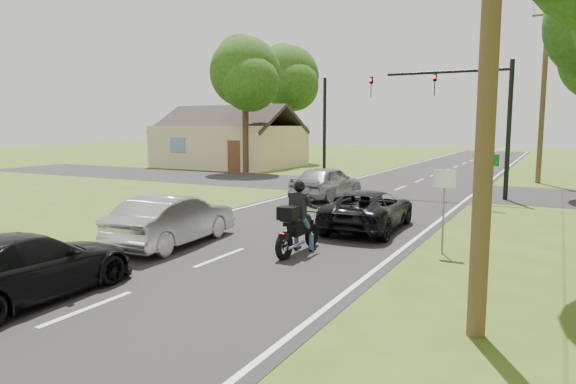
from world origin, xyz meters
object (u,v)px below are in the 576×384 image
object	(u,v)px
sign_white	(444,191)
traffic_signal	(465,105)
dark_car_behind	(24,267)
silver_suv	(327,182)
silver_sedan	(173,220)
sign_green	(491,168)
motorcycle_rider	(298,225)
dark_suv	(369,210)
utility_pole_far	(543,92)

from	to	relation	value
sign_white	traffic_signal	bearing A→B (deg)	97.05
dark_car_behind	sign_white	world-z (taller)	sign_white
silver_suv	dark_car_behind	size ratio (longest dim) A/B	0.99
silver_sedan	sign_green	size ratio (longest dim) A/B	1.95
sign_white	silver_sedan	bearing A→B (deg)	-159.73
motorcycle_rider	silver_sedan	xyz separation A→B (m)	(-3.39, -0.73, -0.04)
dark_suv	dark_car_behind	world-z (taller)	dark_car_behind
dark_suv	silver_sedan	bearing A→B (deg)	45.60
sign_white	sign_green	world-z (taller)	same
motorcycle_rider	silver_suv	size ratio (longest dim) A/B	0.51
motorcycle_rider	sign_green	bearing A→B (deg)	71.85
silver_sedan	sign_green	xyz separation A→B (m)	(6.81, 10.44, 0.90)
dark_suv	dark_car_behind	size ratio (longest dim) A/B	1.02
motorcycle_rider	sign_green	xyz separation A→B (m)	(3.43, 9.71, 0.86)
motorcycle_rider	traffic_signal	distance (m)	13.30
silver_suv	sign_green	bearing A→B (deg)	-171.96
dark_car_behind	sign_white	bearing A→B (deg)	-132.50
silver_sedan	dark_car_behind	world-z (taller)	silver_sedan
sign_white	dark_suv	bearing A→B (deg)	142.59
dark_suv	utility_pole_far	distance (m)	18.05
motorcycle_rider	silver_sedan	world-z (taller)	motorcycle_rider
dark_car_behind	silver_suv	bearing A→B (deg)	-90.75
sign_green	traffic_signal	bearing A→B (deg)	117.38
silver_sedan	silver_suv	distance (m)	10.04
utility_pole_far	sign_green	xyz separation A→B (m)	(-1.30, -11.02, -3.49)
silver_suv	traffic_signal	xyz separation A→B (m)	(5.12, 3.42, 3.39)
utility_pole_far	sign_green	world-z (taller)	utility_pole_far
dark_car_behind	sign_white	distance (m)	9.46
silver_suv	sign_white	distance (m)	10.03
silver_suv	sign_green	distance (m)	6.75
motorcycle_rider	traffic_signal	xyz separation A→B (m)	(1.86, 12.73, 3.40)
motorcycle_rider	sign_white	bearing A→B (deg)	29.19
dark_car_behind	traffic_signal	distance (m)	19.13
utility_pole_far	sign_white	size ratio (longest dim) A/B	4.71
dark_suv	utility_pole_far	xyz separation A→B (m)	(4.15, 16.99, 4.46)
sign_white	dark_car_behind	bearing A→B (deg)	-130.13
silver_suv	sign_green	xyz separation A→B (m)	(6.69, 0.40, 0.85)
silver_suv	utility_pole_far	distance (m)	14.60
dark_suv	utility_pole_far	world-z (taller)	utility_pole_far
silver_suv	dark_suv	bearing A→B (deg)	129.15
motorcycle_rider	traffic_signal	bearing A→B (deg)	82.96
silver_sedan	dark_car_behind	size ratio (longest dim) A/B	0.95
traffic_signal	sign_white	size ratio (longest dim) A/B	3.00
silver_sedan	silver_suv	xyz separation A→B (m)	(0.13, 10.04, 0.05)
silver_sedan	utility_pole_far	distance (m)	23.36
traffic_signal	motorcycle_rider	bearing A→B (deg)	-98.34
traffic_signal	silver_sedan	bearing A→B (deg)	-111.31
silver_sedan	sign_green	bearing A→B (deg)	-127.57
motorcycle_rider	silver_sedan	bearing A→B (deg)	-166.49
sign_white	sign_green	xyz separation A→B (m)	(0.20, 8.00, 0.00)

